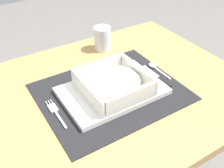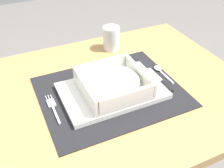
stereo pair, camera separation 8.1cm
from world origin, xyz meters
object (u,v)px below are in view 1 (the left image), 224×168
butter_knife (158,77)px  drinking_glass (102,39)px  bread_knife (150,76)px  porridge_bowl (114,84)px  fork (55,111)px  dining_table (109,115)px  spoon (154,67)px

butter_knife → drinking_glass: bearing=99.7°
butter_knife → bread_knife: 0.03m
butter_knife → porridge_bowl: bearing=176.0°
fork → butter_knife: 0.36m
porridge_bowl → drinking_glass: bearing=66.4°
fork → drinking_glass: (0.30, 0.25, 0.04)m
drinking_glass → bread_knife: bearing=-82.4°
bread_knife → drinking_glass: size_ratio=1.57×
dining_table → porridge_bowl: size_ratio=4.78×
butter_knife → drinking_glass: size_ratio=1.60×
porridge_bowl → fork: bearing=174.7°
drinking_glass → fork: bearing=-140.6°
fork → butter_knife: butter_knife is taller
porridge_bowl → butter_knife: porridge_bowl is taller
spoon → drinking_glass: 0.24m
bread_knife → spoon: bearing=41.3°
spoon → bread_knife: size_ratio=0.78×
bread_knife → butter_knife: bearing=-35.3°
porridge_bowl → drinking_glass: drinking_glass is taller
dining_table → butter_knife: butter_knife is taller
porridge_bowl → dining_table: bearing=93.8°
porridge_bowl → spoon: size_ratio=1.71×
porridge_bowl → bread_knife: size_ratio=1.33×
spoon → drinking_glass: drinking_glass is taller
butter_knife → drinking_glass: drinking_glass is taller
butter_knife → bread_knife: (-0.02, 0.02, 0.00)m
fork → spoon: bearing=3.6°
dining_table → bread_knife: 0.19m
drinking_glass → porridge_bowl: bearing=-113.6°
spoon → drinking_glass: size_ratio=1.22×
butter_knife → drinking_glass: 0.28m
dining_table → fork: 0.22m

